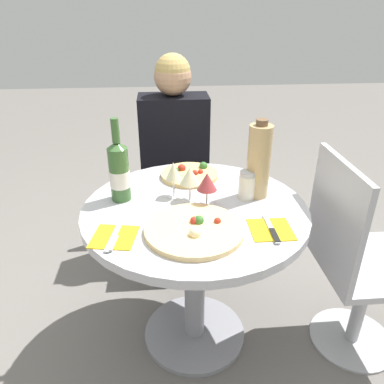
{
  "coord_description": "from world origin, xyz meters",
  "views": [
    {
      "loc": [
        -0.12,
        -1.31,
        1.45
      ],
      "look_at": [
        -0.02,
        -0.07,
        0.82
      ],
      "focal_mm": 35.0,
      "sensor_mm": 36.0,
      "label": 1
    }
  ],
  "objects_px": {
    "dining_table": "(195,239)",
    "chair_empty_side": "(355,265)",
    "chair_behind_diner": "(175,178)",
    "wine_bottle": "(119,171)",
    "tall_carafe": "(259,161)",
    "seated_diner": "(175,173)",
    "pizza_large": "(194,229)"
  },
  "relations": [
    {
      "from": "chair_behind_diner",
      "to": "chair_empty_side",
      "type": "bearing_deg",
      "value": 127.57
    },
    {
      "from": "dining_table",
      "to": "chair_empty_side",
      "type": "distance_m",
      "value": 0.69
    },
    {
      "from": "wine_bottle",
      "to": "chair_empty_side",
      "type": "bearing_deg",
      "value": -10.69
    },
    {
      "from": "chair_behind_diner",
      "to": "seated_diner",
      "type": "distance_m",
      "value": 0.18
    },
    {
      "from": "chair_behind_diner",
      "to": "seated_diner",
      "type": "height_order",
      "value": "seated_diner"
    },
    {
      "from": "dining_table",
      "to": "chair_behind_diner",
      "type": "distance_m",
      "value": 0.86
    },
    {
      "from": "pizza_large",
      "to": "tall_carafe",
      "type": "bearing_deg",
      "value": 42.76
    },
    {
      "from": "chair_behind_diner",
      "to": "seated_diner",
      "type": "relative_size",
      "value": 0.77
    },
    {
      "from": "seated_diner",
      "to": "wine_bottle",
      "type": "xyz_separation_m",
      "value": [
        -0.25,
        -0.62,
        0.29
      ]
    },
    {
      "from": "tall_carafe",
      "to": "seated_diner",
      "type": "bearing_deg",
      "value": 116.96
    },
    {
      "from": "pizza_large",
      "to": "wine_bottle",
      "type": "bearing_deg",
      "value": 135.36
    },
    {
      "from": "dining_table",
      "to": "wine_bottle",
      "type": "bearing_deg",
      "value": 163.3
    },
    {
      "from": "chair_behind_diner",
      "to": "pizza_large",
      "type": "relative_size",
      "value": 2.6
    },
    {
      "from": "chair_empty_side",
      "to": "dining_table",
      "type": "bearing_deg",
      "value": -97.95
    },
    {
      "from": "chair_behind_diner",
      "to": "tall_carafe",
      "type": "xyz_separation_m",
      "value": [
        0.32,
        -0.78,
        0.42
      ]
    },
    {
      "from": "chair_empty_side",
      "to": "pizza_large",
      "type": "relative_size",
      "value": 2.6
    },
    {
      "from": "seated_diner",
      "to": "wine_bottle",
      "type": "height_order",
      "value": "seated_diner"
    },
    {
      "from": "seated_diner",
      "to": "tall_carafe",
      "type": "distance_m",
      "value": 0.77
    },
    {
      "from": "tall_carafe",
      "to": "wine_bottle",
      "type": "bearing_deg",
      "value": 178.79
    },
    {
      "from": "chair_empty_side",
      "to": "wine_bottle",
      "type": "bearing_deg",
      "value": -100.69
    },
    {
      "from": "pizza_large",
      "to": "seated_diner",
      "type": "bearing_deg",
      "value": 92.1
    },
    {
      "from": "wine_bottle",
      "to": "tall_carafe",
      "type": "bearing_deg",
      "value": -1.21
    },
    {
      "from": "dining_table",
      "to": "seated_diner",
      "type": "distance_m",
      "value": 0.71
    },
    {
      "from": "dining_table",
      "to": "chair_empty_side",
      "type": "relative_size",
      "value": 0.98
    },
    {
      "from": "chair_behind_diner",
      "to": "pizza_large",
      "type": "height_order",
      "value": "chair_behind_diner"
    },
    {
      "from": "chair_empty_side",
      "to": "wine_bottle",
      "type": "xyz_separation_m",
      "value": [
        -0.98,
        0.18,
        0.39
      ]
    },
    {
      "from": "dining_table",
      "to": "pizza_large",
      "type": "relative_size",
      "value": 2.54
    },
    {
      "from": "chair_behind_diner",
      "to": "tall_carafe",
      "type": "bearing_deg",
      "value": 112.36
    },
    {
      "from": "chair_behind_diner",
      "to": "seated_diner",
      "type": "xyz_separation_m",
      "value": [
        -0.0,
        -0.15,
        0.1
      ]
    },
    {
      "from": "chair_behind_diner",
      "to": "wine_bottle",
      "type": "distance_m",
      "value": 0.89
    },
    {
      "from": "dining_table",
      "to": "chair_empty_side",
      "type": "bearing_deg",
      "value": -7.95
    },
    {
      "from": "dining_table",
      "to": "wine_bottle",
      "type": "height_order",
      "value": "wine_bottle"
    }
  ]
}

